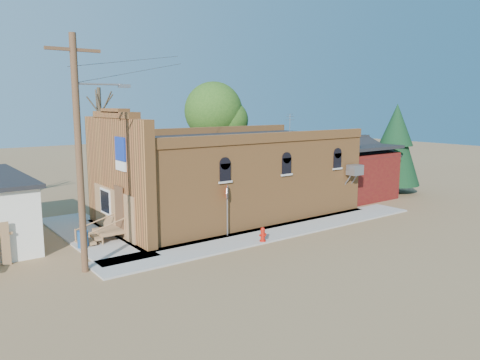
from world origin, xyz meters
TOP-DOWN VIEW (x-y plane):
  - ground at (0.00, 0.00)m, footprint 120.00×120.00m
  - sidewalk_south at (1.50, 0.90)m, footprint 19.00×2.20m
  - sidewalk_west at (-6.30, 6.00)m, footprint 2.60×10.00m
  - brick_bar at (1.64, 5.49)m, footprint 16.40×7.97m
  - red_shed at (11.50, 5.50)m, footprint 5.40×6.40m
  - utility_pole at (-8.14, 1.20)m, footprint 3.12×0.26m
  - tree_bare_near at (-3.00, 13.00)m, footprint 2.80×2.80m
  - tree_leafy at (6.00, 13.50)m, footprint 4.40×4.40m
  - evergreen_tree at (15.50, 4.00)m, footprint 3.60×3.60m
  - fire_hydrant at (-0.23, -0.00)m, footprint 0.38×0.35m
  - stop_sign at (-0.99, 1.80)m, footprint 0.48×0.56m
  - trash_barrel at (-7.30, 4.13)m, footprint 0.58×0.58m

SIDE VIEW (x-z plane):
  - ground at x=0.00m, z-range 0.00..0.00m
  - sidewalk_south at x=1.50m, z-range 0.00..0.08m
  - sidewalk_west at x=-6.30m, z-range 0.00..0.08m
  - fire_hydrant at x=-0.23m, z-range 0.08..0.76m
  - trash_barrel at x=-7.30m, z-range 0.08..0.83m
  - stop_sign at x=-0.99m, z-range 0.75..3.24m
  - red_shed at x=11.50m, z-range 0.12..4.42m
  - brick_bar at x=1.64m, z-range -0.81..5.49m
  - evergreen_tree at x=15.50m, z-range 0.46..6.96m
  - utility_pole at x=-8.14m, z-range 0.27..9.27m
  - tree_leafy at x=6.00m, z-range 1.86..10.01m
  - tree_bare_near at x=-3.00m, z-range 2.14..9.79m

